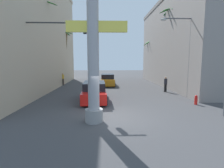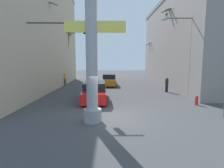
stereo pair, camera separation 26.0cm
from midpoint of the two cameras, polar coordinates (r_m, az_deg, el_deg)
The scene contains 15 objects.
ground_plane at distance 20.19m, azimuth 0.06°, elevation -1.91°, with size 91.65×91.65×0.00m, color #424244.
building_left at distance 23.71m, azimuth -28.50°, elevation 15.43°, with size 9.17×24.19×13.85m.
building_right at distance 26.36m, azimuth 24.95°, elevation 12.18°, with size 8.23×21.35×11.54m.
neon_sign_pole at distance 9.43m, azimuth -5.94°, elevation 19.61°, with size 3.49×0.96×10.15m.
street_lamp at distance 16.85m, azimuth 23.47°, elevation 10.39°, with size 2.82×0.28×7.07m.
traffic_light_mast at distance 14.56m, azimuth -20.75°, elevation 11.51°, with size 5.84×0.32×6.23m.
car_lead at distance 14.68m, azimuth -5.23°, elevation -2.53°, with size 2.18×5.05×1.56m.
car_far at distance 23.88m, azimuth -0.67°, elevation 1.30°, with size 1.93×4.48×1.56m.
palm_tree_far_right at distance 31.63m, azimuth 13.56°, elevation 9.62°, with size 3.13×3.19×7.01m.
palm_tree_mid_left at distance 20.65m, azimuth -20.43°, elevation 14.17°, with size 3.20×3.19×9.65m.
palm_tree_far_left at distance 28.07m, azimuth -14.34°, elevation 10.74°, with size 2.77×2.68×7.94m.
palm_tree_mid_right at distance 22.69m, azimuth 19.50°, elevation 13.61°, with size 3.00×2.95×9.58m.
pedestrian_far_left at distance 24.77m, azimuth -14.95°, elevation 1.90°, with size 0.46×0.46×1.71m.
pedestrian_mid_right at distance 19.52m, azimuth 17.82°, elevation 0.24°, with size 0.47×0.47×1.64m.
fire_hydrant at distance 14.68m, azimuth 26.35°, elevation -4.79°, with size 0.22×0.22×0.72m.
Camera 2 is at (-0.23, -9.93, 3.25)m, focal length 28.00 mm.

